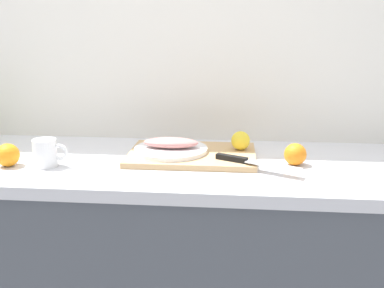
# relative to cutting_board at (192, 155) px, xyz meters

# --- Properties ---
(back_wall) EXTENTS (3.20, 0.05, 2.50)m
(back_wall) POSITION_rel_cutting_board_xyz_m (-0.14, 0.28, 0.34)
(back_wall) COLOR white
(back_wall) RESTS_ON ground_plane
(kitchen_counter) EXTENTS (2.00, 0.60, 0.90)m
(kitchen_counter) POSITION_rel_cutting_board_xyz_m (-0.14, -0.04, -0.46)
(kitchen_counter) COLOR #4C5159
(kitchen_counter) RESTS_ON ground_plane
(cutting_board) EXTENTS (0.45, 0.30, 0.02)m
(cutting_board) POSITION_rel_cutting_board_xyz_m (0.00, 0.00, 0.00)
(cutting_board) COLOR tan
(cutting_board) RESTS_ON kitchen_counter
(white_plate) EXTENTS (0.26, 0.26, 0.01)m
(white_plate) POSITION_rel_cutting_board_xyz_m (-0.08, -0.00, 0.02)
(white_plate) COLOR white
(white_plate) RESTS_ON cutting_board
(fish_fillet) EXTENTS (0.19, 0.08, 0.04)m
(fish_fillet) POSITION_rel_cutting_board_xyz_m (-0.08, -0.00, 0.04)
(fish_fillet) COLOR tan
(fish_fillet) RESTS_ON white_plate
(chef_knife) EXTENTS (0.27, 0.15, 0.02)m
(chef_knife) POSITION_rel_cutting_board_xyz_m (0.19, -0.11, 0.02)
(chef_knife) COLOR silver
(chef_knife) RESTS_ON cutting_board
(lemon_0) EXTENTS (0.07, 0.07, 0.07)m
(lemon_0) POSITION_rel_cutting_board_xyz_m (0.17, 0.05, 0.04)
(lemon_0) COLOR yellow
(lemon_0) RESTS_ON cutting_board
(coffee_mug_0) EXTENTS (0.12, 0.08, 0.09)m
(coffee_mug_0) POSITION_rel_cutting_board_xyz_m (-0.47, -0.15, 0.04)
(coffee_mug_0) COLOR white
(coffee_mug_0) RESTS_ON kitchen_counter
(orange_0) EXTENTS (0.08, 0.08, 0.08)m
(orange_0) POSITION_rel_cutting_board_xyz_m (-0.60, -0.15, 0.03)
(orange_0) COLOR orange
(orange_0) RESTS_ON kitchen_counter
(orange_1) EXTENTS (0.07, 0.07, 0.07)m
(orange_1) POSITION_rel_cutting_board_xyz_m (0.35, -0.05, 0.03)
(orange_1) COLOR orange
(orange_1) RESTS_ON kitchen_counter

